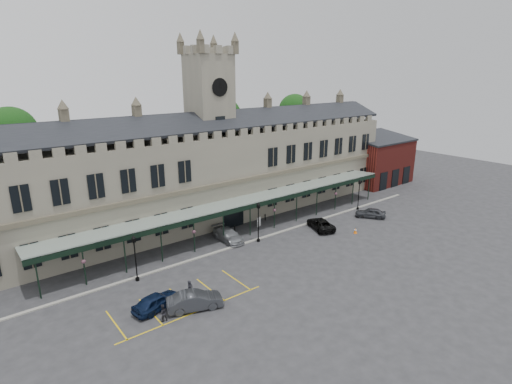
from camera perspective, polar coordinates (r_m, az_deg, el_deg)
ground at (r=45.86m, az=4.68°, el=-8.92°), size 140.00×140.00×0.00m
station_building at (r=55.69m, az=-6.30°, el=2.78°), size 60.00×10.36×17.30m
clock_tower at (r=54.55m, az=-6.57°, el=9.58°), size 5.60×5.60×24.80m
canopy at (r=50.19m, az=-1.03°, el=-3.55°), size 50.00×4.10×4.30m
brick_annex at (r=77.36m, az=16.96°, el=4.34°), size 12.40×8.36×9.23m
kerb at (r=49.63m, az=0.36°, el=-6.71°), size 60.00×0.40×0.12m
parking_markings at (r=37.67m, az=-10.17°, el=-15.29°), size 16.00×6.00×0.01m
tree_behind_left at (r=55.97m, az=-31.52°, el=7.12°), size 6.00×6.00×16.00m
tree_behind_mid at (r=66.40m, az=-4.74°, el=10.64°), size 6.00×6.00×16.00m
tree_behind_right at (r=76.33m, az=5.53°, el=11.41°), size 6.00×6.00×16.00m
lamp_post_left at (r=40.91m, az=-16.90°, el=-8.49°), size 0.46×0.46×4.86m
lamp_post_mid at (r=47.93m, az=0.34°, el=-3.80°), size 0.48×0.48×5.05m
lamp_post_right at (r=61.28m, az=14.50°, el=0.05°), size 0.44×0.44×4.67m
traffic_cone at (r=52.87m, az=14.01°, el=-5.40°), size 0.43×0.43×0.69m
sign_board at (r=53.39m, az=0.42°, el=-4.31°), size 0.74×0.28×1.31m
bollard_left at (r=51.84m, az=-3.06°, el=-5.25°), size 0.15×0.15×0.84m
bollard_right at (r=55.60m, az=1.32°, el=-3.63°), size 0.16×0.16×0.91m
car_left_a at (r=36.91m, az=-13.99°, el=-14.91°), size 4.68×2.66×1.50m
car_left_b at (r=36.27m, az=-8.73°, el=-15.09°), size 5.15×3.20×1.60m
car_taxi at (r=49.16m, az=-4.00°, el=-6.14°), size 2.18×5.11×1.47m
car_van at (r=53.26m, az=9.21°, el=-4.53°), size 3.82×5.41×1.37m
car_right_a at (r=58.85m, az=16.04°, el=-2.88°), size 3.81×4.32×1.41m
person_a at (r=37.80m, az=-9.40°, el=-13.57°), size 0.75×0.62×1.75m
person_b at (r=35.24m, az=-13.19°, el=-16.47°), size 0.79×0.63×1.54m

